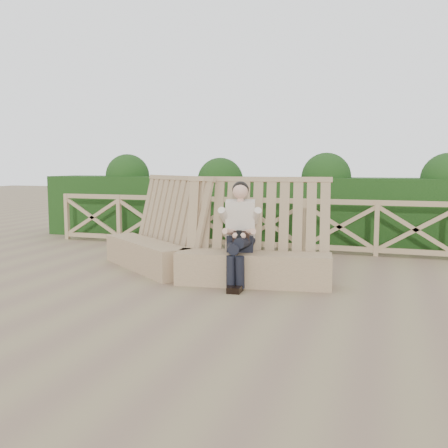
% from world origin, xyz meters
% --- Properties ---
extents(ground, '(60.00, 60.00, 0.00)m').
position_xyz_m(ground, '(0.00, 0.00, 0.00)').
color(ground, brown).
rests_on(ground, ground).
extents(bench, '(4.27, 2.04, 1.62)m').
position_xyz_m(bench, '(-0.51, 0.75, 0.41)').
color(bench, olive).
rests_on(bench, ground).
extents(woman, '(0.53, 0.97, 1.54)m').
position_xyz_m(woman, '(0.28, 0.41, 0.82)').
color(woman, black).
rests_on(woman, ground).
extents(guardrail, '(10.10, 0.09, 1.10)m').
position_xyz_m(guardrail, '(0.00, 3.50, 0.55)').
color(guardrail, '#9B855A').
rests_on(guardrail, ground).
extents(hedge, '(12.00, 1.20, 1.50)m').
position_xyz_m(hedge, '(0.00, 4.70, 0.75)').
color(hedge, black).
rests_on(hedge, ground).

